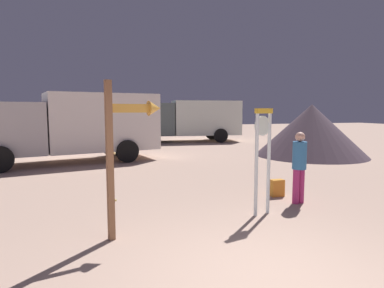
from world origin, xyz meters
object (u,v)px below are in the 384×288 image
object	(u,v)px
backpack	(277,188)
dome_tent	(311,130)
standing_clock	(263,151)
box_truck_near	(83,124)
box_truck_far	(194,119)
person_near_clock	(299,164)
arrow_sign	(127,138)

from	to	relation	value
backpack	dome_tent	bearing A→B (deg)	47.62
standing_clock	box_truck_near	distance (m)	8.97
backpack	box_truck_far	world-z (taller)	box_truck_far
person_near_clock	backpack	distance (m)	0.98
arrow_sign	person_near_clock	distance (m)	4.03
person_near_clock	box_truck_near	size ratio (longest dim) A/B	0.24
standing_clock	box_truck_near	bearing A→B (deg)	113.58
box_truck_far	backpack	bearing A→B (deg)	-98.97
box_truck_near	dome_tent	xyz separation A→B (m)	(9.90, -1.30, -0.35)
standing_clock	box_truck_far	xyz separation A→B (m)	(3.26, 15.11, 0.23)
standing_clock	person_near_clock	distance (m)	1.33
backpack	box_truck_near	bearing A→B (deg)	123.25
backpack	box_truck_near	world-z (taller)	box_truck_near
box_truck_near	person_near_clock	bearing A→B (deg)	-58.36
box_truck_far	dome_tent	world-z (taller)	box_truck_far
dome_tent	box_truck_near	bearing A→B (deg)	172.52
standing_clock	dome_tent	distance (m)	9.37
arrow_sign	dome_tent	distance (m)	11.60
standing_clock	box_truck_far	distance (m)	15.46
box_truck_near	dome_tent	size ratio (longest dim) A/B	1.35
person_near_clock	box_truck_far	size ratio (longest dim) A/B	0.25
standing_clock	person_near_clock	xyz separation A→B (m)	(1.19, 0.47, -0.39)
box_truck_far	person_near_clock	bearing A→B (deg)	-98.05
standing_clock	box_truck_near	world-z (taller)	box_truck_near
box_truck_near	arrow_sign	bearing A→B (deg)	-84.03
standing_clock	box_truck_far	world-z (taller)	box_truck_far
standing_clock	backpack	distance (m)	1.90
standing_clock	dome_tent	bearing A→B (deg)	47.57
arrow_sign	person_near_clock	bearing A→B (deg)	12.29
person_near_clock	dome_tent	xyz separation A→B (m)	(5.13, 6.44, 0.28)
dome_tent	box_truck_far	bearing A→B (deg)	110.48
dome_tent	arrow_sign	bearing A→B (deg)	-141.02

